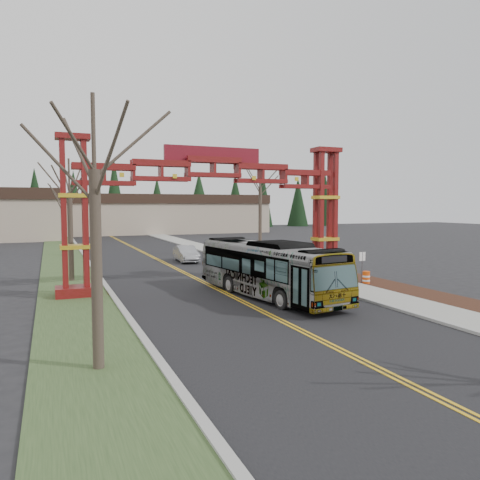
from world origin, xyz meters
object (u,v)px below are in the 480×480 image
transit_bus (268,269)px  street_sign (362,261)px  retail_building_east (157,213)px  bare_tree_median_near (94,171)px  barrel_south (366,278)px  bare_tree_median_far (62,200)px  barrel_mid (328,268)px  bare_tree_median_mid (69,193)px  barrel_north (310,264)px  silver_sedan (186,254)px  bare_tree_right_far (260,188)px  gateway_arch (213,190)px

transit_bus → street_sign: bearing=4.0°
retail_building_east → bare_tree_median_near: bearing=-103.6°
transit_bus → barrel_south: 7.63m
street_sign → barrel_south: 1.15m
bare_tree_median_far → barrel_mid: (17.14, -21.81, -5.05)m
bare_tree_median_mid → bare_tree_median_far: bearing=90.0°
transit_bus → bare_tree_median_near: size_ratio=1.34×
retail_building_east → barrel_north: retail_building_east is taller
barrel_south → barrel_north: 7.30m
street_sign → barrel_mid: street_sign is taller
silver_sedan → bare_tree_right_far: bare_tree_right_far is taller
bare_tree_median_mid → barrel_north: bearing=-4.3°
bare_tree_median_near → barrel_north: 24.92m
retail_building_east → silver_sedan: retail_building_east is taller
bare_tree_median_far → street_sign: 31.14m
gateway_arch → barrel_south: size_ratio=20.41×
barrel_south → barrel_north: barrel_north is taller
bare_tree_median_far → bare_tree_right_far: 19.86m
bare_tree_median_near → barrel_north: bearing=43.8°
transit_bus → silver_sedan: (0.21, 17.36, -0.84)m
retail_building_east → silver_sedan: (-7.99, -48.59, -2.78)m
bare_tree_median_near → street_sign: bare_tree_median_near is taller
bare_tree_median_far → street_sign: bare_tree_median_far is taller
gateway_arch → retail_building_east: 62.80m
bare_tree_median_mid → street_sign: 19.60m
silver_sedan → street_sign: size_ratio=2.13×
gateway_arch → bare_tree_median_near: bearing=-122.8°
silver_sedan → barrel_north: (7.50, -8.94, -0.26)m
barrel_mid → transit_bus: bearing=-143.7°
retail_building_east → silver_sedan: size_ratio=8.60×
gateway_arch → barrel_north: 11.85m
bare_tree_median_mid → barrel_north: 18.37m
street_sign → barrel_north: 6.88m
barrel_mid → barrel_south: bearing=-88.3°
gateway_arch → bare_tree_right_far: bearing=56.1°
bare_tree_median_near → bare_tree_median_mid: bearing=90.0°
bare_tree_median_far → barrel_south: size_ratio=8.85×
bare_tree_right_far → barrel_mid: bearing=-93.7°
bare_tree_right_far → barrel_north: bearing=-92.7°
gateway_arch → silver_sedan: gateway_arch is taller
bare_tree_right_far → barrel_mid: size_ratio=8.15×
bare_tree_median_mid → bare_tree_median_far: bare_tree_median_mid is taller
transit_bus → bare_tree_median_near: 13.67m
retail_building_east → bare_tree_median_near: bare_tree_median_near is taller
barrel_south → silver_sedan: bearing=114.1°
street_sign → transit_bus: bearing=-167.8°
bare_tree_median_near → barrel_south: 20.50m
bare_tree_median_near → street_sign: size_ratio=4.05×
transit_bus → silver_sedan: size_ratio=2.55×
barrel_south → barrel_mid: barrel_mid is taller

